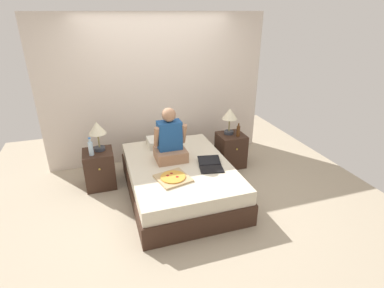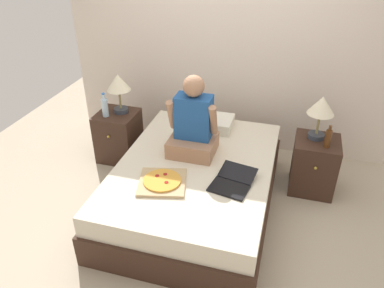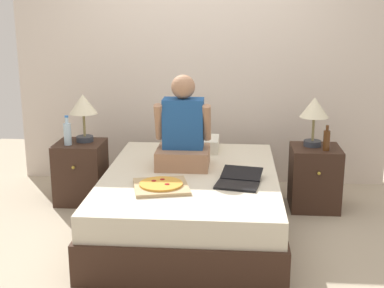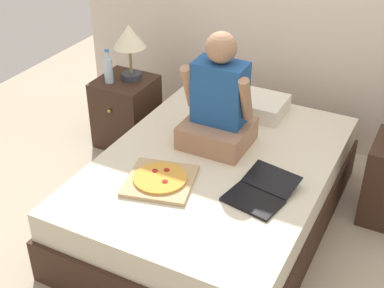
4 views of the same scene
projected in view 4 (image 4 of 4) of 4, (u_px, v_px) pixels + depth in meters
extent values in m
plane|color=tan|center=(214.00, 220.00, 3.72)|extent=(5.84, 5.84, 0.00)
cube|color=#382319|center=(214.00, 202.00, 3.64)|extent=(1.45, 2.02, 0.30)
cube|color=beige|center=(215.00, 172.00, 3.51)|extent=(1.41, 1.96, 0.20)
cube|color=#382319|center=(126.00, 112.00, 4.45)|extent=(0.44, 0.44, 0.58)
sphere|color=gold|center=(109.00, 111.00, 4.21)|extent=(0.03, 0.03, 0.03)
cylinder|color=#333842|center=(132.00, 76.00, 4.31)|extent=(0.16, 0.16, 0.05)
cylinder|color=olive|center=(131.00, 60.00, 4.24)|extent=(0.02, 0.02, 0.22)
cone|color=beige|center=(129.00, 36.00, 4.13)|extent=(0.26, 0.26, 0.18)
cylinder|color=silver|center=(108.00, 71.00, 4.21)|extent=(0.07, 0.07, 0.20)
cylinder|color=silver|center=(107.00, 55.00, 4.14)|extent=(0.03, 0.03, 0.06)
cylinder|color=blue|center=(107.00, 51.00, 4.12)|extent=(0.04, 0.03, 0.02)
cube|color=silver|center=(250.00, 104.00, 3.99)|extent=(0.52, 0.34, 0.12)
cube|color=#A37556|center=(217.00, 133.00, 3.58)|extent=(0.44, 0.40, 0.16)
cube|color=#1E4C8C|center=(220.00, 93.00, 3.45)|extent=(0.34, 0.20, 0.42)
sphere|color=#A37556|center=(221.00, 47.00, 3.29)|extent=(0.20, 0.20, 0.20)
cylinder|color=#A37556|center=(189.00, 87.00, 3.48)|extent=(0.07, 0.18, 0.32)
cylinder|color=#A37556|center=(246.00, 99.00, 3.33)|extent=(0.07, 0.18, 0.32)
cube|color=black|center=(253.00, 201.00, 3.08)|extent=(0.36, 0.28, 0.02)
cube|color=black|center=(272.00, 179.00, 3.20)|extent=(0.35, 0.25, 0.06)
cube|color=tan|center=(160.00, 181.00, 3.24)|extent=(0.48, 0.48, 0.02)
cylinder|color=gold|center=(160.00, 178.00, 3.23)|extent=(0.33, 0.33, 0.02)
cylinder|color=maroon|center=(155.00, 171.00, 3.28)|extent=(0.04, 0.04, 0.00)
cylinder|color=maroon|center=(165.00, 181.00, 3.18)|extent=(0.04, 0.04, 0.00)
cylinder|color=maroon|center=(167.00, 170.00, 3.28)|extent=(0.04, 0.04, 0.00)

